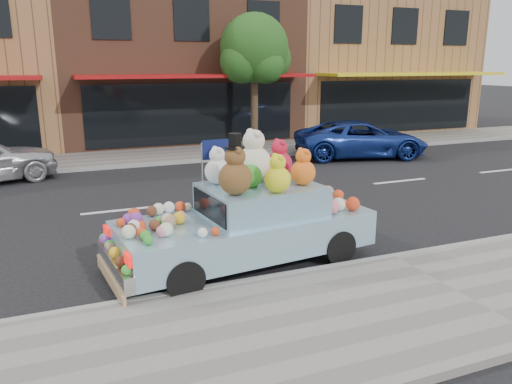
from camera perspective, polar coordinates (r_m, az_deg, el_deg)
name	(u,v)px	position (r m, az deg, el deg)	size (l,w,h in m)	color
ground	(276,194)	(13.20, 2.25, -0.26)	(120.00, 120.00, 0.00)	black
near_sidewalk	(456,294)	(8.05, 21.93, -10.80)	(60.00, 3.00, 0.12)	gray
far_sidewalk	(206,153)	(19.16, -5.76, 4.50)	(60.00, 3.00, 0.12)	gray
near_kerb	(393,258)	(9.08, 15.40, -7.32)	(60.00, 0.12, 0.13)	gray
far_kerb	(218,159)	(17.75, -4.38, 3.75)	(60.00, 0.12, 0.13)	gray
storefront_mid	(170,57)	(24.18, -9.77, 14.96)	(10.00, 9.80, 7.30)	brown
storefront_right	(355,58)	(28.11, 11.26, 14.80)	(10.00, 9.80, 7.30)	#93633D
street_tree	(255,54)	(19.59, -0.17, 15.47)	(3.00, 2.70, 5.22)	#38281C
car_blue	(361,139)	(18.76, 11.91, 5.93)	(2.21, 4.79, 1.33)	navy
art_car	(247,218)	(8.49, -1.04, -2.93)	(4.64, 2.21, 2.32)	black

